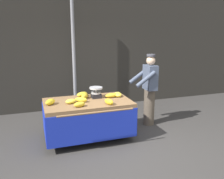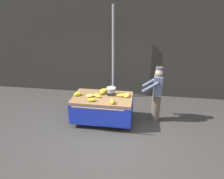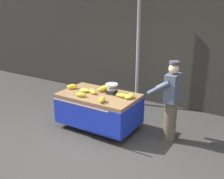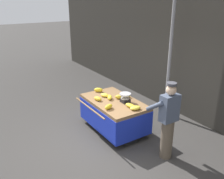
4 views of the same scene
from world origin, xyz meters
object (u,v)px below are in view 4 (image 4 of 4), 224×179
object	(u,v)px
banana_cart	(114,108)
banana_bunch_2	(105,95)
banana_bunch_5	(126,95)
banana_bunch_4	(135,108)
banana_bunch_6	(130,106)
weighing_scale	(125,98)
street_pole	(170,59)
banana_bunch_8	(110,97)
banana_bunch_1	(98,99)
banana_bunch_0	(109,107)
vendor_person	(168,121)
banana_bunch_3	(120,97)
banana_bunch_7	(98,90)

from	to	relation	value
banana_cart	banana_bunch_2	world-z (taller)	banana_bunch_2
banana_cart	banana_bunch_5	xyz separation A→B (m)	(-0.03, 0.38, 0.27)
banana_bunch_4	banana_bunch_5	distance (m)	0.79
banana_bunch_5	banana_bunch_6	world-z (taller)	banana_bunch_5
weighing_scale	banana_bunch_2	world-z (taller)	weighing_scale
banana_bunch_4	banana_bunch_5	xyz separation A→B (m)	(-0.74, 0.26, 0.00)
street_pole	banana_bunch_8	xyz separation A→B (m)	(-0.20, -1.84, -0.80)
banana_bunch_1	banana_bunch_5	world-z (taller)	same
weighing_scale	banana_cart	bearing A→B (deg)	-142.15
banana_bunch_0	banana_bunch_4	world-z (taller)	banana_bunch_0
banana_bunch_0	banana_bunch_8	size ratio (longest dim) A/B	0.94
banana_bunch_1	banana_bunch_8	distance (m)	0.31
banana_bunch_1	vendor_person	distance (m)	1.92
banana_bunch_4	banana_bunch_3	bearing A→B (deg)	174.36
street_pole	banana_bunch_7	distance (m)	2.15
street_pole	banana_bunch_5	size ratio (longest dim) A/B	12.45
banana_bunch_2	banana_bunch_8	bearing A→B (deg)	5.94
banana_bunch_1	banana_bunch_3	bearing A→B (deg)	67.76
banana_cart	street_pole	bearing A→B (deg)	88.18
banana_bunch_1	banana_bunch_4	xyz separation A→B (m)	(0.95, 0.47, -0.00)
banana_bunch_3	banana_bunch_5	bearing A→B (deg)	95.58
banana_bunch_2	banana_bunch_6	xyz separation A→B (m)	(0.91, 0.16, 0.00)
banana_bunch_0	banana_bunch_7	size ratio (longest dim) A/B	0.96
banana_bunch_0	banana_cart	bearing A→B (deg)	132.30
banana_cart	banana_bunch_3	size ratio (longest dim) A/B	6.79
banana_bunch_6	vendor_person	bearing A→B (deg)	11.41
banana_cart	banana_bunch_0	bearing A→B (deg)	-47.70
banana_bunch_5	banana_bunch_7	size ratio (longest dim) A/B	1.09
banana_bunch_0	banana_bunch_4	xyz separation A→B (m)	(0.37, 0.50, -0.01)
weighing_scale	banana_bunch_8	bearing A→B (deg)	-149.56
banana_bunch_3	banana_bunch_5	distance (m)	0.19
weighing_scale	banana_bunch_2	size ratio (longest dim) A/B	1.28
banana_bunch_5	vendor_person	size ratio (longest dim) A/B	0.16
banana_bunch_2	banana_bunch_7	bearing A→B (deg)	174.41
banana_bunch_0	banana_bunch_1	size ratio (longest dim) A/B	1.03
street_pole	banana_bunch_3	bearing A→B (deg)	-92.56
vendor_person	banana_bunch_4	bearing A→B (deg)	-168.18
banana_bunch_0	banana_bunch_5	world-z (taller)	banana_bunch_0
banana_bunch_4	banana_bunch_7	xyz separation A→B (m)	(-1.46, -0.15, 0.01)
banana_cart	weighing_scale	size ratio (longest dim) A/B	6.36
banana_bunch_1	banana_bunch_7	size ratio (longest dim) A/B	0.94
banana_bunch_7	banana_bunch_8	xyz separation A→B (m)	(0.60, -0.02, -0.01)
street_pole	banana_bunch_2	distance (m)	2.07
banana_bunch_3	vendor_person	size ratio (longest dim) A/B	0.15
banana_bunch_1	banana_bunch_7	world-z (taller)	banana_bunch_7
street_pole	banana_bunch_0	world-z (taller)	street_pole
street_pole	banana_bunch_0	distance (m)	2.34
banana_cart	banana_bunch_3	xyz separation A→B (m)	(-0.01, 0.20, 0.28)
weighing_scale	banana_bunch_6	size ratio (longest dim) A/B	0.94
street_pole	banana_bunch_4	size ratio (longest dim) A/B	12.98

